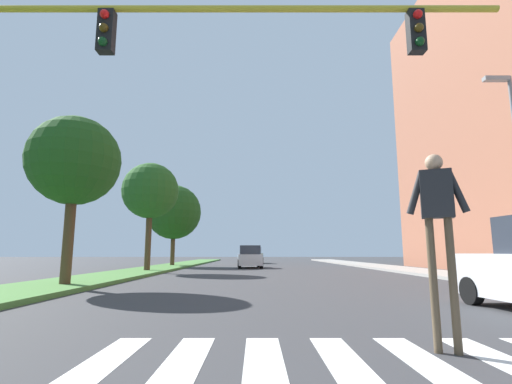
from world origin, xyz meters
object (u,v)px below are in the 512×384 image
(tree_distant, at_px, (175,212))
(pedestrian_performer, at_px, (439,217))
(tree_mid, at_px, (76,162))
(tree_far, at_px, (151,191))
(sedan_midblock, at_px, (251,257))
(traffic_light_gantry, at_px, (107,68))
(sedan_distant, at_px, (255,256))

(tree_distant, xyz_separation_m, pedestrian_performer, (9.39, -27.13, -2.95))
(tree_mid, relative_size, tree_distant, 0.87)
(tree_far, height_order, pedestrian_performer, tree_far)
(tree_distant, bearing_deg, sedan_midblock, -17.93)
(tree_far, distance_m, tree_distant, 8.98)
(tree_far, bearing_deg, tree_mid, -89.66)
(pedestrian_performer, bearing_deg, tree_distant, 109.10)
(tree_far, height_order, sedan_midblock, tree_far)
(tree_mid, height_order, traffic_light_gantry, traffic_light_gantry)
(pedestrian_performer, bearing_deg, tree_mid, 136.95)
(tree_far, bearing_deg, traffic_light_gantry, -76.75)
(tree_distant, height_order, sedan_distant, tree_distant)
(tree_mid, height_order, pedestrian_performer, tree_mid)
(pedestrian_performer, height_order, sedan_distant, pedestrian_performer)
(tree_distant, xyz_separation_m, traffic_light_gantry, (4.43, -25.80, -0.20))
(tree_far, distance_m, pedestrian_performer, 20.51)
(tree_mid, distance_m, pedestrian_performer, 12.45)
(traffic_light_gantry, xyz_separation_m, sedan_midblock, (2.13, 23.68, -3.61))
(tree_distant, height_order, pedestrian_performer, tree_distant)
(tree_mid, distance_m, sedan_midblock, 18.15)
(pedestrian_performer, bearing_deg, traffic_light_gantry, 164.98)
(tree_distant, bearing_deg, tree_far, -87.00)
(pedestrian_performer, height_order, sedan_midblock, pedestrian_performer)
(tree_far, height_order, traffic_light_gantry, tree_far)
(tree_mid, height_order, sedan_distant, tree_mid)
(tree_far, xyz_separation_m, sedan_midblock, (6.09, 6.84, -4.17))
(sedan_distant, bearing_deg, pedestrian_performer, -85.99)
(traffic_light_gantry, relative_size, sedan_midblock, 2.46)
(tree_distant, bearing_deg, pedestrian_performer, -70.90)
(tree_distant, distance_m, traffic_light_gantry, 26.18)
(tree_far, relative_size, sedan_midblock, 1.60)
(tree_mid, height_order, sedan_midblock, tree_mid)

